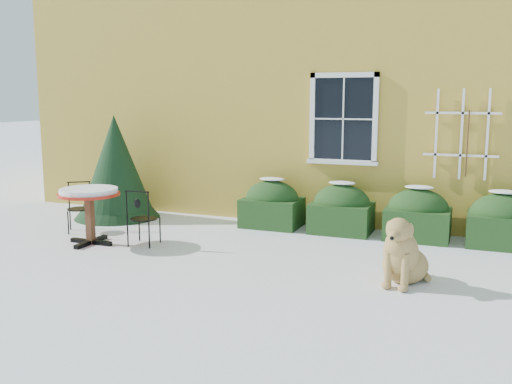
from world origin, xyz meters
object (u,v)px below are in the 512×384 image
at_px(patio_chair_far, 79,207).
at_px(dog, 402,256).
at_px(evergreen_shrub, 116,177).
at_px(bistro_table, 89,198).
at_px(patio_chair_near, 142,217).

height_order(patio_chair_far, dog, dog).
bearing_deg(evergreen_shrub, dog, -20.17).
bearing_deg(bistro_table, patio_chair_far, 137.99).
height_order(evergreen_shrub, patio_chair_near, evergreen_shrub).
relative_size(evergreen_shrub, patio_chair_near, 2.22).
bearing_deg(dog, patio_chair_far, -178.79).
bearing_deg(evergreen_shrub, patio_chair_near, -45.07).
distance_m(evergreen_shrub, patio_chair_near, 2.40).
relative_size(evergreen_shrub, dog, 2.04).
distance_m(bistro_table, patio_chair_far, 1.06).
relative_size(patio_chair_far, dog, 0.88).
relative_size(evergreen_shrub, bistro_table, 2.05).
distance_m(bistro_table, patio_chair_near, 0.92).
distance_m(bistro_table, dog, 4.99).
distance_m(evergreen_shrub, patio_chair_far, 1.31).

